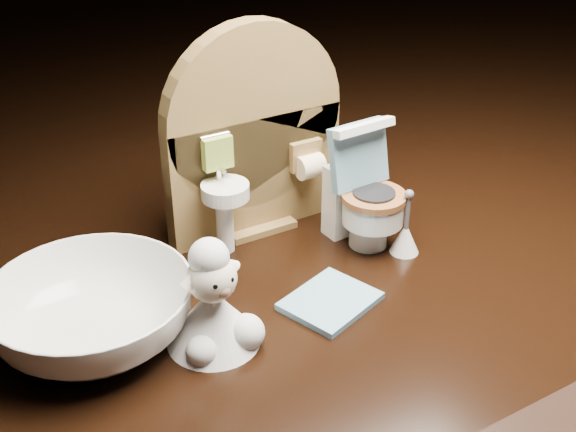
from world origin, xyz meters
The scene contains 6 objects.
backdrop_panel centered at (0.00, 0.06, 0.07)m, with size 0.13×0.05×0.15m.
toy_toilet centered at (0.06, 0.01, 0.03)m, with size 0.05×0.06×0.09m.
bath_mat centered at (-0.01, -0.04, 0.00)m, with size 0.05×0.04×0.00m, color #6793AB.
toilet_brush centered at (0.07, -0.02, 0.01)m, with size 0.02×0.02×0.05m.
plush_lamb centered at (-0.08, -0.04, 0.02)m, with size 0.05×0.05×0.07m.
ceramic_bowl centered at (-0.14, 0.00, 0.02)m, with size 0.12×0.12×0.04m, color white.
Camera 1 is at (-0.21, -0.34, 0.27)m, focal length 45.00 mm.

